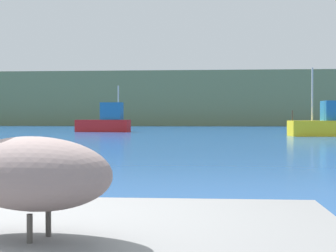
{
  "coord_description": "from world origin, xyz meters",
  "views": [
    {
      "loc": [
        1.38,
        -3.35,
        1.25
      ],
      "look_at": [
        -0.54,
        21.13,
        0.85
      ],
      "focal_mm": 55.5,
      "sensor_mm": 36.0,
      "label": 1
    }
  ],
  "objects": [
    {
      "name": "hillside_backdrop",
      "position": [
        0.0,
        80.97,
        4.17
      ],
      "size": [
        140.0,
        14.23,
        8.35
      ],
      "primitive_type": "cube",
      "color": "#6B7A51",
      "rests_on": "ground"
    },
    {
      "name": "pelican",
      "position": [
        0.44,
        -0.71,
        0.97
      ],
      "size": [
        1.21,
        0.71,
        0.83
      ],
      "rotation": [
        0.0,
        0.0,
        2.85
      ],
      "color": "gray",
      "rests_on": "pier_dock"
    },
    {
      "name": "fishing_boat_red",
      "position": [
        -7.66,
        41.69,
        0.92
      ],
      "size": [
        4.87,
        1.89,
        4.07
      ],
      "rotation": [
        0.0,
        0.0,
        -0.12
      ],
      "color": "red",
      "rests_on": "ground"
    }
  ]
}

